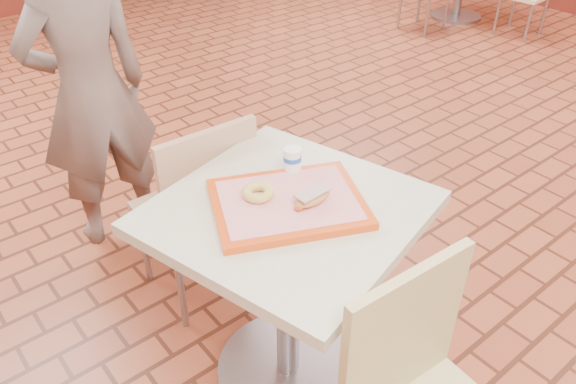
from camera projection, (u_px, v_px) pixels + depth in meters
wainscot_band at (426, 117)px, 3.10m from camera, size 8.00×10.00×1.00m
main_table at (288, 269)px, 2.00m from camera, size 0.80×0.80×0.85m
chair_main_back at (200, 206)px, 2.39m from camera, size 0.45×0.45×0.93m
customer at (91, 93)px, 2.63m from camera, size 0.61×0.41×1.62m
serving_tray at (288, 203)px, 1.83m from camera, size 0.48×0.38×0.03m
ring_donut at (258, 192)px, 1.83m from camera, size 0.12×0.12×0.03m
long_john_donut at (312, 198)px, 1.80m from camera, size 0.15×0.08×0.04m
paper_cup at (292, 159)px, 1.95m from camera, size 0.06×0.06×0.08m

